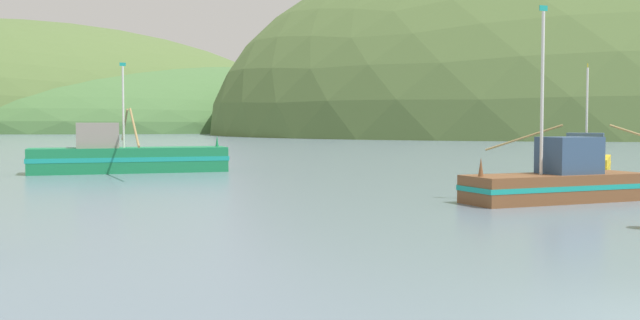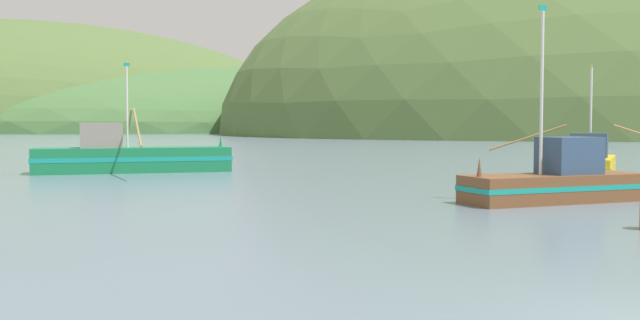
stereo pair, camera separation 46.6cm
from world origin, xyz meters
TOP-DOWN VIEW (x-y plane):
  - hill_mid_right at (106.78, 152.88)m, footprint 190.78×152.62m
  - hill_far_right at (2.01, 245.63)m, footprint 190.67×152.54m
  - hill_far_left at (-43.02, 256.76)m, footprint 198.97×159.18m
  - fishing_boat_brown at (8.00, 15.89)m, footprint 7.61×3.17m
  - fishing_boat_green at (-7.65, 36.90)m, footprint 11.65×15.41m
  - fishing_boat_yellow at (16.78, 26.94)m, footprint 8.77×7.05m

SIDE VIEW (x-z plane):
  - hill_mid_right at x=106.78m, z-range -48.59..48.59m
  - hill_far_right at x=2.01m, z-range -21.40..21.40m
  - hill_far_left at x=-43.02m, z-range -35.09..35.09m
  - fishing_boat_yellow at x=16.78m, z-range -2.38..3.86m
  - fishing_boat_brown at x=8.00m, z-range -2.90..4.45m
  - fishing_boat_green at x=-7.65m, z-range -2.32..4.18m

